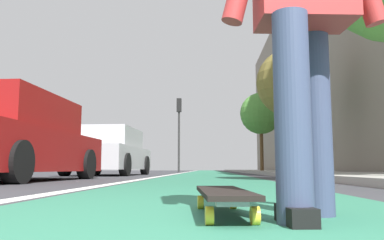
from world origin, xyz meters
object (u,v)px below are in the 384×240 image
(skateboard, at_px, (223,195))
(pedestrian_distant, at_px, (290,148))
(parked_car_mid, at_px, (109,153))
(street_tree_far, at_px, (261,114))
(street_tree_mid, at_px, (291,83))
(traffic_light, at_px, (179,121))
(parked_car_near, at_px, (13,140))

(skateboard, height_order, pedestrian_distant, pedestrian_distant)
(parked_car_mid, relative_size, street_tree_far, 1.02)
(street_tree_far, xyz_separation_m, pedestrian_distant, (-8.68, 0.20, -2.42))
(skateboard, xyz_separation_m, street_tree_mid, (12.54, -2.95, 3.20))
(pedestrian_distant, bearing_deg, street_tree_far, -1.29)
(traffic_light, bearing_deg, parked_car_mid, 172.10)
(parked_car_near, relative_size, traffic_light, 1.04)
(parked_car_near, distance_m, parked_car_mid, 5.97)
(parked_car_near, bearing_deg, street_tree_mid, -39.87)
(parked_car_mid, bearing_deg, skateboard, -163.38)
(skateboard, height_order, street_tree_mid, street_tree_mid)
(parked_car_near, height_order, street_tree_mid, street_tree_mid)
(parked_car_mid, relative_size, pedestrian_distant, 2.88)
(parked_car_near, bearing_deg, traffic_light, -5.69)
(parked_car_mid, relative_size, street_tree_mid, 1.01)
(parked_car_near, xyz_separation_m, pedestrian_distant, (7.24, -6.18, 0.22))
(parked_car_mid, distance_m, pedestrian_distant, 6.14)
(parked_car_mid, xyz_separation_m, pedestrian_distant, (1.27, -6.00, 0.20))
(traffic_light, bearing_deg, parked_car_near, 174.31)
(skateboard, bearing_deg, traffic_light, 4.74)
(parked_car_mid, xyz_separation_m, traffic_light, (10.59, -1.47, 2.28))
(skateboard, bearing_deg, pedestrian_distant, -12.79)
(street_tree_far, bearing_deg, parked_car_near, 158.16)
(street_tree_mid, bearing_deg, traffic_light, 27.93)
(street_tree_mid, distance_m, street_tree_far, 8.28)
(skateboard, distance_m, pedestrian_distant, 12.48)
(skateboard, bearing_deg, parked_car_near, 34.95)
(traffic_light, bearing_deg, street_tree_far, -97.72)
(parked_car_near, xyz_separation_m, street_tree_far, (15.92, -6.38, 2.64))
(street_tree_mid, distance_m, pedestrian_distant, 2.42)
(parked_car_near, height_order, traffic_light, traffic_light)
(traffic_light, relative_size, street_tree_mid, 0.95)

